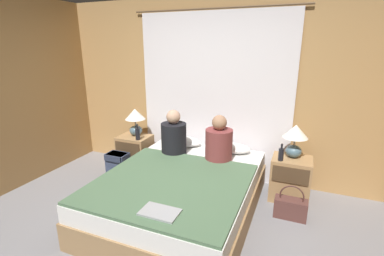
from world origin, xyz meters
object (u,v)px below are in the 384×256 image
(backpack_on_floor, at_px, (118,165))
(pillow_left, at_px, (184,141))
(pillow_right, at_px, (231,148))
(nightstand_left, at_px, (135,153))
(handbag_on_floor, at_px, (291,207))
(lamp_right, at_px, (295,137))
(person_left_in_bed, at_px, (174,136))
(laptop_on_bed, at_px, (160,212))
(nightstand_right, at_px, (290,179))
(beer_bottle_on_left_stand, at_px, (138,134))
(lamp_left, at_px, (135,119))
(person_right_in_bed, at_px, (219,143))
(beer_bottle_on_right_stand, at_px, (281,154))
(bed, at_px, (182,193))

(backpack_on_floor, bearing_deg, pillow_left, 30.26)
(pillow_right, bearing_deg, nightstand_left, -176.66)
(handbag_on_floor, bearing_deg, lamp_right, 95.18)
(person_left_in_bed, bearing_deg, laptop_on_bed, -69.01)
(lamp_right, distance_m, pillow_right, 0.83)
(person_left_in_bed, relative_size, backpack_on_floor, 1.47)
(nightstand_right, xyz_separation_m, pillow_left, (-1.48, 0.09, 0.27))
(nightstand_left, xyz_separation_m, person_left_in_bed, (0.79, -0.25, 0.45))
(beer_bottle_on_left_stand, xyz_separation_m, backpack_on_floor, (-0.17, -0.28, -0.41))
(lamp_left, xyz_separation_m, handbag_on_floor, (2.31, -0.47, -0.68))
(person_right_in_bed, distance_m, backpack_on_floor, 1.53)
(nightstand_right, height_order, laptop_on_bed, nightstand_right)
(beer_bottle_on_right_stand, distance_m, backpack_on_floor, 2.22)
(bed, xyz_separation_m, pillow_left, (-0.35, 0.86, 0.30))
(nightstand_right, xyz_separation_m, backpack_on_floor, (-2.30, -0.39, -0.05))
(backpack_on_floor, distance_m, handbag_on_floor, 2.35)
(nightstand_right, relative_size, beer_bottle_on_left_stand, 2.31)
(pillow_right, distance_m, beer_bottle_on_right_stand, 0.69)
(bed, distance_m, backpack_on_floor, 1.23)
(person_left_in_bed, bearing_deg, nightstand_left, 162.47)
(nightstand_left, xyz_separation_m, beer_bottle_on_right_stand, (2.14, -0.11, 0.35))
(beer_bottle_on_left_stand, bearing_deg, laptop_on_bed, -51.62)
(pillow_right, bearing_deg, bed, -112.19)
(pillow_left, relative_size, laptop_on_bed, 1.57)
(lamp_left, relative_size, pillow_right, 0.80)
(person_right_in_bed, bearing_deg, bed, -117.41)
(backpack_on_floor, relative_size, handbag_on_floor, 1.02)
(nightstand_left, bearing_deg, lamp_left, 90.00)
(nightstand_left, height_order, lamp_left, lamp_left)
(handbag_on_floor, bearing_deg, person_left_in_bed, 173.62)
(nightstand_left, relative_size, beer_bottle_on_left_stand, 2.31)
(pillow_right, xyz_separation_m, laptop_on_bed, (-0.19, -1.66, -0.02))
(beer_bottle_on_left_stand, bearing_deg, pillow_left, 17.31)
(nightstand_left, distance_m, pillow_left, 0.83)
(nightstand_right, distance_m, beer_bottle_on_right_stand, 0.39)
(person_right_in_bed, xyz_separation_m, beer_bottle_on_left_stand, (-1.26, 0.14, -0.08))
(pillow_left, bearing_deg, person_left_in_bed, -89.10)
(nightstand_right, relative_size, person_right_in_bed, 0.94)
(pillow_right, distance_m, beer_bottle_on_left_stand, 1.36)
(pillow_left, distance_m, laptop_on_bed, 1.74)
(lamp_right, distance_m, laptop_on_bed, 1.92)
(bed, bearing_deg, pillow_left, 112.19)
(beer_bottle_on_right_stand, height_order, handbag_on_floor, beer_bottle_on_right_stand)
(nightstand_right, height_order, lamp_right, lamp_right)
(nightstand_left, height_order, beer_bottle_on_left_stand, beer_bottle_on_left_stand)
(laptop_on_bed, height_order, handbag_on_floor, laptop_on_bed)
(backpack_on_floor, bearing_deg, lamp_right, 10.96)
(pillow_left, bearing_deg, lamp_right, -1.22)
(person_right_in_bed, distance_m, beer_bottle_on_right_stand, 0.75)
(nightstand_left, bearing_deg, pillow_right, 3.34)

